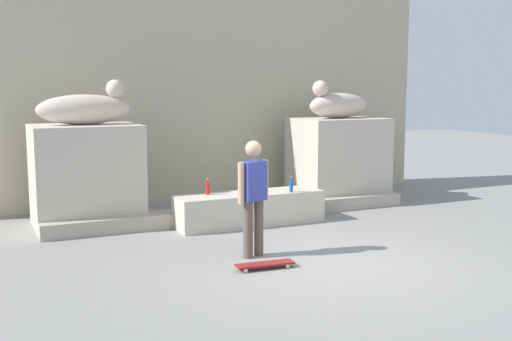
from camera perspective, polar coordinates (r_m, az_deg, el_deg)
The scene contains 14 objects.
ground_plane at distance 8.60m, azimuth 6.99°, elevation -8.60°, with size 40.00×40.00×0.00m, color gray.
facade_wall at distance 13.28m, azimuth -5.80°, elevation 9.16°, with size 10.86×0.60×5.48m, color #BCB196.
pedestal_left at distance 11.12m, azimuth -15.48°, elevation -0.41°, with size 1.81×1.39×1.77m, color beige.
pedestal_right at distance 13.02m, azimuth 7.62°, elevation 0.97°, with size 1.81×1.39×1.77m, color beige.
statue_reclining_left at distance 11.03m, azimuth -15.52°, elevation 5.60°, with size 1.61×0.59×0.78m.
statue_reclining_right at distance 12.91m, azimuth 7.61°, elevation 6.10°, with size 1.69×0.92×0.78m.
ledge_block at distance 10.84m, azimuth -0.58°, elevation -3.56°, with size 2.65×0.71×0.56m, color beige.
skater at distance 8.68m, azimuth -0.25°, elevation -2.13°, with size 0.52×0.29×1.67m.
skateboard at distance 8.29m, azimuth 0.83°, elevation -8.70°, with size 0.81×0.27×0.08m.
bottle_green at distance 10.45m, azimuth -1.33°, elevation -1.76°, with size 0.07×0.07×0.29m.
bottle_clear at distance 10.78m, azimuth -0.37°, elevation -1.48°, with size 0.06×0.06×0.28m.
bottle_red at distance 10.64m, azimuth -4.51°, elevation -1.64°, with size 0.08×0.08×0.28m.
bottle_blue at distance 10.86m, azimuth 3.29°, elevation -1.41°, with size 0.06×0.06×0.29m.
stair_step at distance 11.31m, azimuth -1.61°, elevation -3.89°, with size 7.00×0.50×0.25m, color #A9A08F.
Camera 1 is at (-4.42, -6.97, 2.43)m, focal length 43.04 mm.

